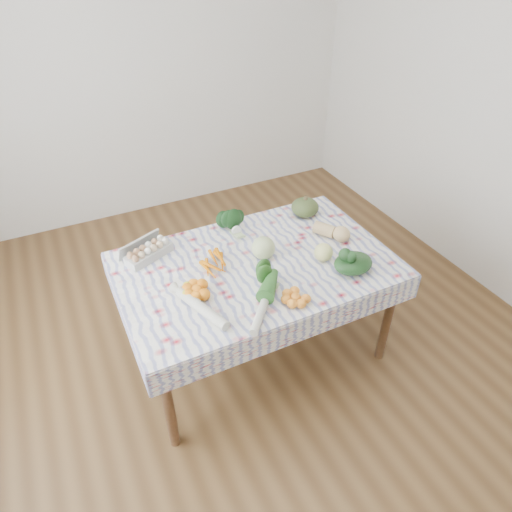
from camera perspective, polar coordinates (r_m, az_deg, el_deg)
ground at (r=3.31m, az=-0.00°, el=-11.45°), size 4.50×4.50×0.00m
wall_back at (r=4.46m, az=-13.83°, el=22.05°), size 4.00×0.04×2.80m
dining_table at (r=2.84m, az=-0.00°, el=-2.29°), size 1.60×1.00×0.75m
tablecloth at (r=2.79m, az=-0.00°, el=-1.05°), size 1.66×1.06×0.01m
egg_carton at (r=2.88m, az=-13.25°, el=0.45°), size 0.33×0.23×0.08m
carrot_bunch at (r=2.77m, az=-5.48°, el=-0.88°), size 0.22×0.20×0.04m
kale_bunch at (r=3.03m, az=-2.88°, el=4.23°), size 0.18×0.15×0.15m
kabocha_squash at (r=3.23m, az=6.15°, el=6.08°), size 0.22×0.22×0.13m
cabbage at (r=2.79m, az=0.93°, el=1.01°), size 0.15×0.15×0.15m
butternut_squash at (r=3.02m, az=9.52°, el=3.19°), size 0.22×0.26×0.11m
orange_cluster at (r=2.56m, az=-7.40°, el=-4.25°), size 0.26×0.26×0.07m
broccoli at (r=2.59m, az=0.67°, el=-2.90°), size 0.18×0.18×0.10m
mandarin_cluster at (r=2.52m, az=4.99°, el=-5.11°), size 0.23×0.23×0.06m
grapefruit at (r=2.81m, az=8.44°, el=0.47°), size 0.13×0.13×0.11m
spinach_bag at (r=2.76m, az=12.05°, el=-0.90°), size 0.29×0.26×0.11m
daikon at (r=2.46m, az=-6.80°, el=-6.49°), size 0.19×0.40×0.06m
leek at (r=2.48m, az=1.04°, el=-5.86°), size 0.34×0.38×0.05m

